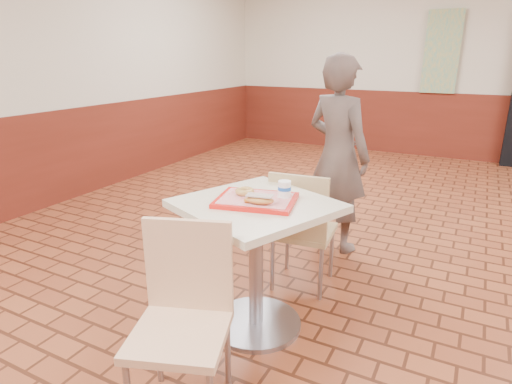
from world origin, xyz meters
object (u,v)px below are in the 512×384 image
at_px(ring_donut, 245,191).
at_px(serving_tray, 256,200).
at_px(chair_main_front, 184,310).
at_px(main_table, 256,245).
at_px(chair_main_back, 301,225).
at_px(long_john_donut, 259,200).
at_px(customer, 338,155).
at_px(paper_cup, 284,189).

bearing_deg(ring_donut, serving_tray, -17.23).
bearing_deg(chair_main_front, main_table, 68.81).
distance_m(chair_main_back, ring_donut, 0.64).
bearing_deg(serving_tray, chair_main_back, 82.72).
height_order(main_table, serving_tray, serving_tray).
distance_m(chair_main_front, long_john_donut, 0.69).
xyz_separation_m(customer, ring_donut, (-0.14, -1.30, 0.04)).
xyz_separation_m(customer, long_john_donut, (0.00, -1.41, 0.05)).
xyz_separation_m(chair_main_back, ring_donut, (-0.15, -0.50, 0.36)).
distance_m(chair_main_front, serving_tray, 0.74).
bearing_deg(main_table, customer, 87.67).
distance_m(chair_main_back, serving_tray, 0.63).
bearing_deg(ring_donut, chair_main_back, 73.02).
bearing_deg(main_table, ring_donut, 162.77).
bearing_deg(serving_tray, chair_main_front, -91.41).
bearing_deg(long_john_donut, chair_main_front, -97.28).
xyz_separation_m(main_table, customer, (0.05, 1.33, 0.26)).
bearing_deg(ring_donut, main_table, -17.23).
relative_size(serving_tray, ring_donut, 3.91).
bearing_deg(chair_main_back, customer, -95.07).
bearing_deg(serving_tray, main_table, -90.00).
relative_size(main_table, chair_main_back, 0.93).
xyz_separation_m(chair_main_front, long_john_donut, (0.08, 0.59, 0.35)).
bearing_deg(customer, paper_cup, 114.39).
bearing_deg(chair_main_front, chair_main_back, 66.19).
distance_m(serving_tray, paper_cup, 0.17).
distance_m(long_john_donut, paper_cup, 0.18).
height_order(chair_main_back, ring_donut, ring_donut).
distance_m(main_table, long_john_donut, 0.32).
height_order(main_table, customer, customer).
relative_size(customer, long_john_donut, 9.28).
relative_size(chair_main_front, long_john_donut, 5.15).
distance_m(main_table, serving_tray, 0.27).
xyz_separation_m(chair_main_back, paper_cup, (0.06, -0.44, 0.39)).
distance_m(chair_main_back, paper_cup, 0.60).
distance_m(customer, serving_tray, 1.33).
bearing_deg(ring_donut, chair_main_front, -84.25).
xyz_separation_m(serving_tray, ring_donut, (-0.09, 0.03, 0.03)).
height_order(serving_tray, ring_donut, ring_donut).
bearing_deg(paper_cup, chair_main_front, -101.14).
distance_m(main_table, paper_cup, 0.37).
distance_m(customer, long_john_donut, 1.41).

